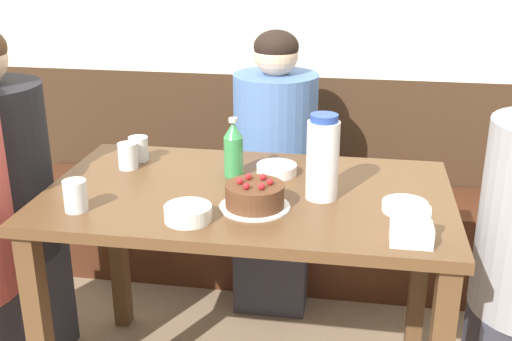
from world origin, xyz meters
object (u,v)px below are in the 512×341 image
object	(u,v)px
birthday_cake	(255,196)
bowl_rice_small	(405,207)
bench_seat	(280,234)
napkin_holder	(412,230)
water_pitcher	(323,158)
glass_shot_small	(75,196)
bowl_side_dish	(277,169)
glass_tumbler_short	(139,149)
soju_bottle	(233,149)
person_pale_blue_shirt	(274,178)
bowl_soup_white	(188,213)
glass_water_tall	(128,156)

from	to	relation	value
birthday_cake	bowl_rice_small	world-z (taller)	birthday_cake
bench_seat	napkin_holder	xyz separation A→B (m)	(0.49, -1.12, 0.59)
water_pitcher	glass_shot_small	distance (m)	0.74
birthday_cake	glass_shot_small	size ratio (longest dim) A/B	2.25
bowl_side_dish	glass_tumbler_short	size ratio (longest dim) A/B	1.56
bowl_side_dish	glass_shot_small	bearing A→B (deg)	-144.18
soju_bottle	napkin_holder	size ratio (longest dim) A/B	1.83
glass_tumbler_short	bowl_rice_small	bearing A→B (deg)	-18.01
water_pitcher	soju_bottle	distance (m)	0.33
bench_seat	napkin_holder	size ratio (longest dim) A/B	21.39
person_pale_blue_shirt	birthday_cake	bearing A→B (deg)	3.34
bowl_rice_small	bowl_side_dish	bearing A→B (deg)	150.01
glass_shot_small	bowl_soup_white	bearing A→B (deg)	-2.19
bowl_rice_small	glass_water_tall	size ratio (longest dim) A/B	1.48
bowl_rice_small	glass_tumbler_short	xyz separation A→B (m)	(-0.91, 0.30, 0.03)
water_pitcher	bowl_side_dish	world-z (taller)	water_pitcher
bowl_rice_small	person_pale_blue_shirt	distance (m)	0.89
water_pitcher	soju_bottle	world-z (taller)	water_pitcher
bench_seat	bowl_rice_small	xyz separation A→B (m)	(0.48, -0.91, 0.57)
birthday_cake	soju_bottle	distance (m)	0.28
water_pitcher	glass_shot_small	xyz separation A→B (m)	(-0.70, -0.22, -0.08)
napkin_holder	bowl_rice_small	bearing A→B (deg)	91.37
glass_tumbler_short	glass_shot_small	distance (m)	0.45
water_pitcher	glass_water_tall	distance (m)	0.70
soju_bottle	glass_tumbler_short	size ratio (longest dim) A/B	2.32
bowl_soup_white	bowl_side_dish	world-z (taller)	bowl_soup_white
bowl_side_dish	glass_shot_small	size ratio (longest dim) A/B	1.45
glass_shot_small	person_pale_blue_shirt	distance (m)	1.02
bench_seat	bowl_rice_small	size ratio (longest dim) A/B	17.63
bowl_soup_white	person_pale_blue_shirt	distance (m)	0.92
bowl_soup_white	person_pale_blue_shirt	size ratio (longest dim) A/B	0.11
birthday_cake	glass_water_tall	world-z (taller)	birthday_cake
birthday_cake	glass_shot_small	distance (m)	0.52
soju_bottle	bowl_side_dish	distance (m)	0.16
glass_water_tall	soju_bottle	bearing A→B (deg)	-1.71
soju_bottle	glass_water_tall	size ratio (longest dim) A/B	2.22
soju_bottle	bowl_rice_small	distance (m)	0.59
birthday_cake	bench_seat	bearing A→B (deg)	92.59
napkin_holder	person_pale_blue_shirt	size ratio (longest dim) A/B	0.09
napkin_holder	glass_tumbler_short	distance (m)	1.05
soju_bottle	bowl_rice_small	xyz separation A→B (m)	(0.55, -0.20, -0.08)
soju_bottle	napkin_holder	distance (m)	0.69
bowl_soup_white	glass_tumbler_short	size ratio (longest dim) A/B	1.57
bowl_side_dish	person_pale_blue_shirt	size ratio (longest dim) A/B	0.11
glass_tumbler_short	glass_water_tall	bearing A→B (deg)	-96.11
bench_seat	birthday_cake	bearing A→B (deg)	-87.41
glass_tumbler_short	glass_shot_small	bearing A→B (deg)	-94.53
glass_tumbler_short	person_pale_blue_shirt	xyz separation A→B (m)	(0.43, 0.42, -0.25)
person_pale_blue_shirt	glass_shot_small	bearing A→B (deg)	-28.31
water_pitcher	glass_water_tall	size ratio (longest dim) A/B	2.93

